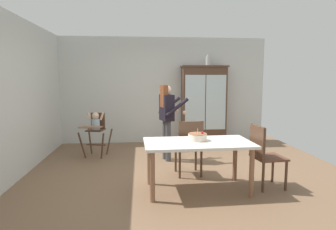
% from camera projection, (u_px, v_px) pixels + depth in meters
% --- Properties ---
extents(ground_plane, '(6.24, 6.24, 0.00)m').
position_uv_depth(ground_plane, '(175.00, 173.00, 5.16)').
color(ground_plane, brown).
extents(wall_back, '(5.32, 0.06, 2.70)m').
position_uv_depth(wall_back, '(163.00, 90.00, 7.59)').
color(wall_back, silver).
rests_on(wall_back, ground_plane).
extents(wall_left, '(0.06, 5.32, 2.70)m').
position_uv_depth(wall_left, '(14.00, 98.00, 4.75)').
color(wall_left, silver).
rests_on(wall_left, ground_plane).
extents(china_cabinet, '(1.16, 0.48, 1.98)m').
position_uv_depth(china_cabinet, '(204.00, 105.00, 7.47)').
color(china_cabinet, '#4C3323').
rests_on(china_cabinet, ground_plane).
extents(ceramic_vase, '(0.13, 0.13, 0.27)m').
position_uv_depth(ceramic_vase, '(208.00, 61.00, 7.35)').
color(ceramic_vase, '#B2B7B2').
rests_on(ceramic_vase, china_cabinet).
extents(high_chair_with_toddler, '(0.69, 0.77, 0.95)m').
position_uv_depth(high_chair_with_toddler, '(96.00, 126.00, 6.22)').
color(high_chair_with_toddler, '#4C3323').
rests_on(high_chair_with_toddler, ground_plane).
extents(adult_person, '(0.60, 0.59, 1.53)m').
position_uv_depth(adult_person, '(167.00, 113.00, 5.90)').
color(adult_person, '#47474C').
rests_on(adult_person, ground_plane).
extents(dining_table, '(1.59, 0.89, 0.74)m').
position_uv_depth(dining_table, '(198.00, 148.00, 4.31)').
color(dining_table, silver).
rests_on(dining_table, ground_plane).
extents(birthday_cake, '(0.28, 0.28, 0.19)m').
position_uv_depth(birthday_cake, '(198.00, 137.00, 4.37)').
color(birthday_cake, beige).
rests_on(birthday_cake, dining_table).
extents(dining_chair_far_side, '(0.47, 0.47, 0.96)m').
position_uv_depth(dining_chair_far_side, '(190.00, 144.00, 4.95)').
color(dining_chair_far_side, '#4C3323').
rests_on(dining_chair_far_side, ground_plane).
extents(dining_chair_right_end, '(0.48, 0.48, 0.96)m').
position_uv_depth(dining_chair_right_end, '(263.00, 152.00, 4.43)').
color(dining_chair_right_end, '#4C3323').
rests_on(dining_chair_right_end, ground_plane).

